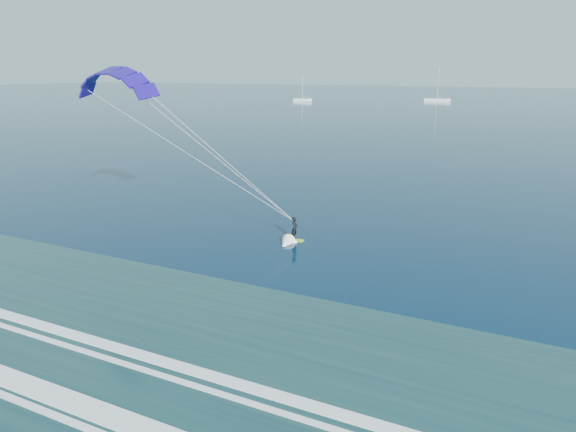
# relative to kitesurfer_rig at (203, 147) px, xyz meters

# --- Properties ---
(kitesurfer_rig) EXTENTS (17.52, 7.78, 14.39)m
(kitesurfer_rig) POSITION_rel_kitesurfer_rig_xyz_m (0.00, 0.00, 0.00)
(kitesurfer_rig) COLOR #A7D719
(kitesurfer_rig) RESTS_ON ground
(sailboat_0) EXTENTS (7.75, 2.40, 10.78)m
(sailboat_0) POSITION_rel_kitesurfer_rig_xyz_m (-70.99, 176.05, -6.77)
(sailboat_0) COLOR white
(sailboat_0) RESTS_ON ground
(sailboat_1) EXTENTS (10.65, 2.40, 14.09)m
(sailboat_1) POSITION_rel_kitesurfer_rig_xyz_m (-18.33, 201.78, -6.75)
(sailboat_1) COLOR white
(sailboat_1) RESTS_ON ground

